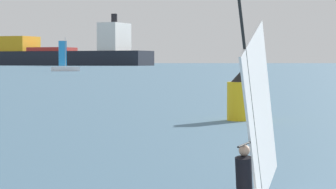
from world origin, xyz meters
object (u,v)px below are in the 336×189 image
object	(u,v)px
small_sailboat	(65,68)
cargo_ship	(19,53)
channel_buoy	(240,98)
windsurfer	(251,154)

from	to	relation	value
small_sailboat	cargo_ship	bearing A→B (deg)	79.38
cargo_ship	small_sailboat	distance (m)	296.09
channel_buoy	small_sailboat	xyz separation A→B (m)	(-39.32, 170.39, -0.20)
windsurfer	channel_buoy	bearing A→B (deg)	-164.09
cargo_ship	small_sailboat	world-z (taller)	cargo_ship
cargo_ship	channel_buoy	xyz separation A→B (m)	(122.32, -454.52, -7.16)
windsurfer	channel_buoy	world-z (taller)	windsurfer
small_sailboat	windsurfer	bearing A→B (deg)	-105.63
channel_buoy	windsurfer	bearing A→B (deg)	-93.22
windsurfer	small_sailboat	bearing A→B (deg)	-149.60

